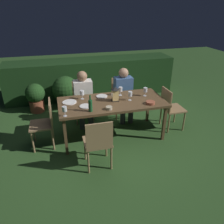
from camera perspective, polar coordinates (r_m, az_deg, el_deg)
The scene contains 24 objects.
ground_plane at distance 4.38m, azimuth -0.00°, elevation -6.13°, with size 16.00×16.00×0.00m, color #2D5123.
dining_table at distance 4.05m, azimuth -0.00°, elevation 2.17°, with size 1.96×0.90×0.75m.
chair_side_right_b at distance 4.99m, azimuth 2.43°, elevation 4.41°, with size 0.42×0.40×0.87m.
person_in_blue at distance 4.76m, azimuth 3.15°, elevation 5.23°, with size 0.38×0.47×1.15m.
chair_head_far at distance 4.58m, azimuth 15.02°, elevation 1.34°, with size 0.40×0.42×0.87m.
chair_side_right_a at distance 4.82m, azimuth -7.66°, elevation 3.36°, with size 0.42×0.40×0.87m.
person_in_cream at distance 4.58m, azimuth -7.43°, elevation 4.17°, with size 0.38×0.47×1.15m.
chair_side_left_a at distance 3.35m, azimuth -3.64°, elevation -7.74°, with size 0.42×0.40×0.87m.
chair_head_near at distance 4.04m, azimuth -17.08°, elevation -2.47°, with size 0.40×0.42×0.87m.
lantern_centerpiece at distance 3.99m, azimuth 0.78°, elevation 4.92°, with size 0.15×0.15×0.27m.
green_bottle_on_table at distance 3.62m, azimuth -5.66°, elevation 1.75°, with size 0.07×0.07×0.29m.
wine_glass_a at distance 4.26m, azimuth 8.69°, elevation 5.65°, with size 0.08×0.08×0.17m.
wine_glass_b at distance 4.03m, azimuth 4.75°, elevation 4.62°, with size 0.08×0.08×0.17m.
wine_glass_c at distance 4.11m, azimuth -7.85°, elevation 4.90°, with size 0.08×0.08×0.17m.
wine_glass_d at distance 3.52m, azimuth -12.32°, elevation 0.65°, with size 0.08×0.08×0.17m.
wine_glass_e at distance 4.25m, azimuth 2.22°, elevation 5.86°, with size 0.08×0.08×0.17m.
plate_a at distance 4.23m, azimuth -2.69°, elevation 4.14°, with size 0.21×0.21×0.01m, color silver.
plate_b at distance 4.04m, azimuth -11.05°, elevation 2.54°, with size 0.25×0.25×0.01m, color white.
plate_c at distance 3.84m, azimuth -6.95°, elevation 1.52°, with size 0.21×0.21×0.01m, color silver.
bowl_olives at distance 3.97m, azimuth 10.01°, elevation 2.44°, with size 0.16×0.16×0.05m.
bowl_bread at distance 3.70m, azimuth -0.77°, elevation 1.08°, with size 0.11×0.11×0.05m.
hedge_backdrop at distance 6.20m, azimuth -5.44°, elevation 8.99°, with size 4.54×0.81×1.00m, color #193816.
potted_plant_by_hedge at distance 5.48m, azimuth -19.34°, elevation 3.84°, with size 0.45×0.45×0.70m.
potted_plant_corner at distance 5.43m, azimuth -12.00°, elevation 5.47°, with size 0.64×0.64×0.81m.
Camera 1 is at (-0.94, -3.56, 2.38)m, focal length 34.98 mm.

